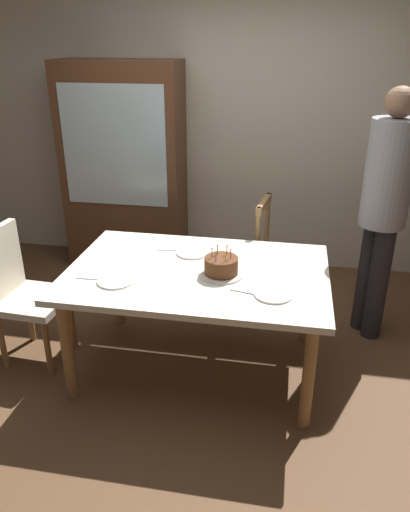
# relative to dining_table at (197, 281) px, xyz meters

# --- Properties ---
(ground) EXTENTS (6.40, 6.40, 0.00)m
(ground) POSITION_rel_dining_table_xyz_m (0.00, 0.00, -0.66)
(ground) COLOR brown
(back_wall) EXTENTS (6.40, 0.10, 2.60)m
(back_wall) POSITION_rel_dining_table_xyz_m (0.00, 1.85, 0.64)
(back_wall) COLOR beige
(back_wall) RESTS_ON ground
(dining_table) EXTENTS (1.63, 1.09, 0.74)m
(dining_table) POSITION_rel_dining_table_xyz_m (0.00, 0.00, 0.00)
(dining_table) COLOR silver
(dining_table) RESTS_ON ground
(birthday_cake) EXTENTS (0.28, 0.28, 0.18)m
(birthday_cake) POSITION_rel_dining_table_xyz_m (0.16, -0.04, 0.13)
(birthday_cake) COLOR silver
(birthday_cake) RESTS_ON dining_table
(plate_near_celebrant) EXTENTS (0.22, 0.22, 0.01)m
(plate_near_celebrant) POSITION_rel_dining_table_xyz_m (-0.45, -0.25, 0.09)
(plate_near_celebrant) COLOR white
(plate_near_celebrant) RESTS_ON dining_table
(plate_far_side) EXTENTS (0.22, 0.22, 0.01)m
(plate_far_side) POSITION_rel_dining_table_xyz_m (-0.08, 0.25, 0.09)
(plate_far_side) COLOR white
(plate_far_side) RESTS_ON dining_table
(plate_near_guest) EXTENTS (0.22, 0.22, 0.01)m
(plate_near_guest) POSITION_rel_dining_table_xyz_m (0.49, -0.25, 0.09)
(plate_near_guest) COLOR white
(plate_near_guest) RESTS_ON dining_table
(fork_near_celebrant) EXTENTS (0.18, 0.02, 0.01)m
(fork_near_celebrant) POSITION_rel_dining_table_xyz_m (-0.61, -0.24, 0.08)
(fork_near_celebrant) COLOR silver
(fork_near_celebrant) RESTS_ON dining_table
(fork_far_side) EXTENTS (0.18, 0.05, 0.01)m
(fork_far_side) POSITION_rel_dining_table_xyz_m (-0.24, 0.26, 0.08)
(fork_far_side) COLOR silver
(fork_far_side) RESTS_ON dining_table
(fork_near_guest) EXTENTS (0.18, 0.05, 0.01)m
(fork_near_guest) POSITION_rel_dining_table_xyz_m (0.33, -0.24, 0.08)
(fork_near_guest) COLOR silver
(fork_near_guest) RESTS_ON dining_table
(chair_spindle_back) EXTENTS (0.50, 0.50, 0.95)m
(chair_spindle_back) POSITION_rel_dining_table_xyz_m (0.18, 0.86, -0.20)
(chair_spindle_back) COLOR tan
(chair_spindle_back) RESTS_ON ground
(chair_upholstered) EXTENTS (0.47, 0.46, 0.95)m
(chair_upholstered) POSITION_rel_dining_table_xyz_m (-1.20, -0.08, -0.12)
(chair_upholstered) COLOR beige
(chair_upholstered) RESTS_ON ground
(person_guest) EXTENTS (0.32, 0.32, 1.80)m
(person_guest) POSITION_rel_dining_table_xyz_m (1.18, 0.67, 0.37)
(person_guest) COLOR #262328
(person_guest) RESTS_ON ground
(china_cabinet) EXTENTS (1.10, 0.45, 1.90)m
(china_cabinet) POSITION_rel_dining_table_xyz_m (-1.00, 1.56, 0.30)
(china_cabinet) COLOR #56331E
(china_cabinet) RESTS_ON ground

